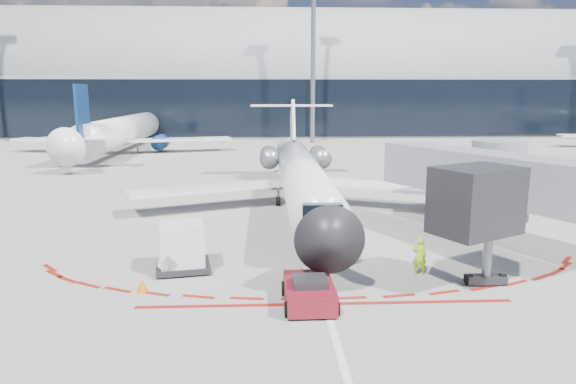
{
  "coord_description": "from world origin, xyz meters",
  "views": [
    {
      "loc": [
        -2.2,
        -29.23,
        7.76
      ],
      "look_at": [
        -0.91,
        -0.94,
        2.15
      ],
      "focal_mm": 32.0,
      "sensor_mm": 36.0,
      "label": 1
    }
  ],
  "objects_px": {
    "uld_container": "(182,247)",
    "ramp_worker": "(420,256)",
    "regional_jet": "(301,175)",
    "pushback_tug": "(309,292)"
  },
  "relations": [
    {
      "from": "uld_container",
      "to": "ramp_worker",
      "type": "bearing_deg",
      "value": -15.56
    },
    {
      "from": "regional_jet",
      "to": "uld_container",
      "type": "relative_size",
      "value": 10.91
    },
    {
      "from": "regional_jet",
      "to": "uld_container",
      "type": "height_order",
      "value": "regional_jet"
    },
    {
      "from": "pushback_tug",
      "to": "uld_container",
      "type": "height_order",
      "value": "uld_container"
    },
    {
      "from": "ramp_worker",
      "to": "pushback_tug",
      "type": "bearing_deg",
      "value": 35.44
    },
    {
      "from": "regional_jet",
      "to": "pushback_tug",
      "type": "distance_m",
      "value": 15.48
    },
    {
      "from": "regional_jet",
      "to": "ramp_worker",
      "type": "relative_size",
      "value": 16.77
    },
    {
      "from": "ramp_worker",
      "to": "uld_container",
      "type": "xyz_separation_m",
      "value": [
        -10.18,
        0.98,
        0.22
      ]
    },
    {
      "from": "pushback_tug",
      "to": "ramp_worker",
      "type": "xyz_separation_m",
      "value": [
        4.98,
        2.95,
        0.33
      ]
    },
    {
      "from": "regional_jet",
      "to": "pushback_tug",
      "type": "height_order",
      "value": "regional_jet"
    }
  ]
}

